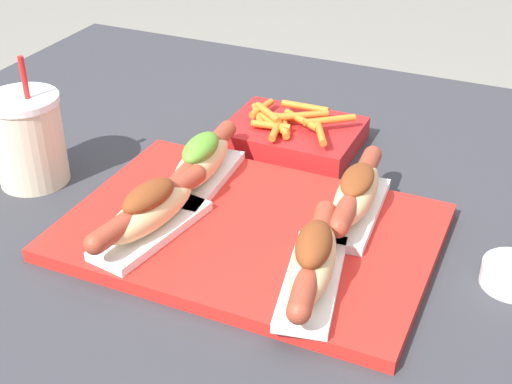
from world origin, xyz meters
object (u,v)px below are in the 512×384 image
at_px(hot_dog_3, 356,194).
at_px(hot_dog_0, 150,211).
at_px(hot_dog_2, 201,162).
at_px(serving_tray, 250,232).
at_px(fries_basket, 293,134).
at_px(hot_dog_1, 313,261).
at_px(drink_cup, 29,139).

bearing_deg(hot_dog_3, hot_dog_0, -146.38).
relative_size(hot_dog_2, hot_dog_3, 1.00).
xyz_separation_m(serving_tray, fries_basket, (-0.04, 0.26, 0.01)).
height_order(hot_dog_0, hot_dog_1, hot_dog_1).
distance_m(hot_dog_0, hot_dog_2, 0.14).
relative_size(hot_dog_1, fries_basket, 1.03).
height_order(hot_dog_0, drink_cup, drink_cup).
distance_m(hot_dog_1, drink_cup, 0.47).
bearing_deg(hot_dog_0, drink_cup, 163.68).
bearing_deg(hot_dog_0, hot_dog_1, -3.71).
relative_size(hot_dog_2, fries_basket, 1.05).
bearing_deg(fries_basket, hot_dog_1, -65.06).
relative_size(serving_tray, hot_dog_3, 2.16).
xyz_separation_m(hot_dog_0, drink_cup, (-0.24, 0.07, 0.02)).
bearing_deg(hot_dog_2, serving_tray, -33.64).
height_order(serving_tray, fries_basket, fries_basket).
bearing_deg(fries_basket, hot_dog_0, -100.40).
bearing_deg(hot_dog_3, serving_tray, -145.21).
distance_m(hot_dog_2, drink_cup, 0.25).
height_order(hot_dog_2, fries_basket, hot_dog_2).
relative_size(hot_dog_0, fries_basket, 1.04).
height_order(serving_tray, drink_cup, drink_cup).
distance_m(hot_dog_3, drink_cup, 0.47).
bearing_deg(hot_dog_1, hot_dog_0, 176.29).
height_order(serving_tray, hot_dog_0, hot_dog_0).
distance_m(serving_tray, hot_dog_0, 0.13).
bearing_deg(hot_dog_3, drink_cup, -170.81).
xyz_separation_m(hot_dog_0, hot_dog_3, (0.22, 0.15, -0.00)).
distance_m(hot_dog_0, hot_dog_3, 0.26).
xyz_separation_m(hot_dog_1, hot_dog_3, (0.00, 0.16, -0.00)).
relative_size(hot_dog_3, drink_cup, 1.12).
bearing_deg(serving_tray, drink_cup, 179.18).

